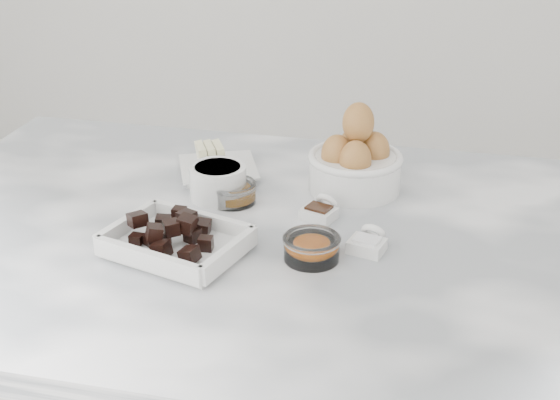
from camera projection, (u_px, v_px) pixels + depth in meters
The scene contains 9 objects.
marble_slab at pixel (263, 242), 1.20m from camera, with size 1.20×0.80×0.04m, color white.
chocolate_dish at pixel (176, 238), 1.12m from camera, with size 0.23×0.20×0.05m.
butter_plate at pixel (217, 164), 1.38m from camera, with size 0.17×0.17×0.06m.
sugar_ramekin at pixel (218, 181), 1.29m from camera, with size 0.09×0.09×0.06m.
egg_bowl at pixel (355, 162), 1.31m from camera, with size 0.16×0.16×0.15m.
honey_bowl at pixel (233, 192), 1.28m from camera, with size 0.08×0.08×0.03m.
zest_bowl at pixel (312, 247), 1.11m from camera, with size 0.08×0.08×0.04m.
vanilla_spoon at pixel (321, 210), 1.23m from camera, with size 0.06×0.07×0.04m.
salt_spoon at pixel (368, 242), 1.13m from camera, with size 0.06×0.07×0.04m.
Camera 1 is at (0.27, -1.02, 1.50)m, focal length 50.00 mm.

